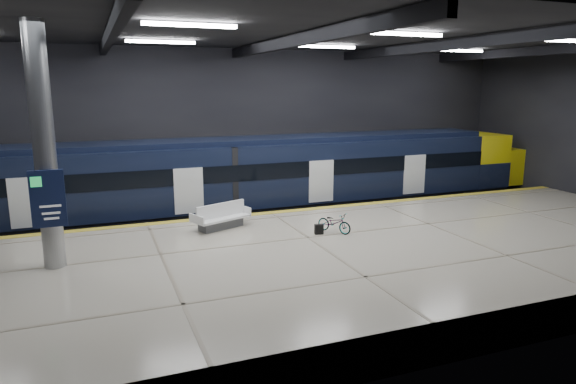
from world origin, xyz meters
TOP-DOWN VIEW (x-y plane):
  - ground at (0.00, 0.00)m, footprint 30.00×30.00m
  - room_shell at (-0.00, 0.00)m, footprint 30.10×16.10m
  - platform at (0.00, -2.50)m, footprint 30.00×11.00m
  - safety_strip at (0.00, 2.75)m, footprint 30.00×0.40m
  - rails at (0.00, 5.50)m, footprint 30.00×1.52m
  - train at (1.64, 5.50)m, footprint 29.40×2.84m
  - bench at (-2.53, 1.20)m, footprint 2.33×1.62m
  - bicycle at (1.13, -0.76)m, footprint 1.11×1.41m
  - pannier_bag at (0.53, -0.76)m, footprint 0.32×0.23m
  - info_column at (-8.00, -1.03)m, footprint 0.90×0.78m

SIDE VIEW (x-z plane):
  - ground at x=0.00m, z-range 0.00..0.00m
  - rails at x=0.00m, z-range 0.00..0.16m
  - platform at x=0.00m, z-range 0.00..1.10m
  - safety_strip at x=0.00m, z-range 1.10..1.11m
  - pannier_bag at x=0.53m, z-range 1.10..1.45m
  - bench at x=-2.53m, z-range 0.96..1.91m
  - bicycle at x=1.13m, z-range 1.10..1.81m
  - train at x=1.64m, z-range 0.16..3.95m
  - info_column at x=-8.00m, z-range 1.01..7.91m
  - room_shell at x=0.00m, z-range 1.69..9.74m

